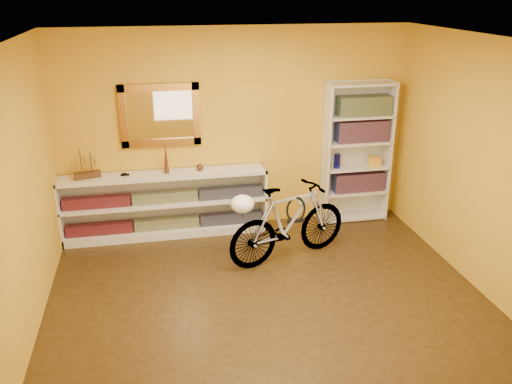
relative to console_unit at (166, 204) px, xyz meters
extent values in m
cube|color=black|center=(0.96, -1.81, -0.43)|extent=(4.50, 4.00, 0.01)
cube|color=silver|center=(0.96, -1.81, 2.18)|extent=(4.50, 4.00, 0.01)
cube|color=gold|center=(0.96, 0.19, 0.88)|extent=(4.50, 0.01, 2.60)
cube|color=gold|center=(-1.30, -1.81, 0.88)|extent=(0.01, 4.00, 2.60)
cube|color=gold|center=(3.21, -1.81, 0.88)|extent=(0.01, 4.00, 2.60)
cube|color=#985F1B|center=(0.01, 0.15, 1.12)|extent=(0.98, 0.06, 0.78)
cube|color=silver|center=(1.86, 0.17, -0.17)|extent=(0.09, 0.02, 0.09)
cube|color=black|center=(0.00, -0.02, -0.26)|extent=(2.50, 0.13, 0.14)
cube|color=navy|center=(0.00, -0.02, 0.11)|extent=(2.50, 0.13, 0.14)
imported|color=black|center=(-0.47, 0.00, 0.43)|extent=(0.00, 0.00, 0.00)
cone|color=brown|center=(0.04, 0.00, 0.62)|extent=(0.07, 0.07, 0.39)
sphere|color=brown|center=(0.46, 0.00, 0.47)|extent=(0.09, 0.09, 0.09)
cube|color=maroon|center=(2.61, 0.03, 0.12)|extent=(0.70, 0.22, 0.26)
cube|color=maroon|center=(2.61, 0.03, 0.83)|extent=(0.70, 0.22, 0.28)
cube|color=navy|center=(2.61, 0.03, 1.16)|extent=(0.70, 0.22, 0.25)
cylinder|color=#151690|center=(2.28, 0.01, 0.44)|extent=(0.09, 0.09, 0.19)
cube|color=maroon|center=(2.36, 0.06, 1.12)|extent=(0.16, 0.16, 0.16)
cube|color=gold|center=(2.81, -0.01, 0.40)|extent=(0.19, 0.15, 0.13)
imported|color=silver|center=(1.38, -0.93, 0.04)|extent=(0.89, 1.64, 0.94)
ellipsoid|color=white|center=(0.81, -1.12, 0.40)|extent=(0.26, 0.25, 0.20)
torus|color=black|center=(1.47, -0.91, 0.18)|extent=(0.24, 0.03, 0.24)
camera|label=1|loc=(-0.10, -6.40, 2.63)|focal=37.41mm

